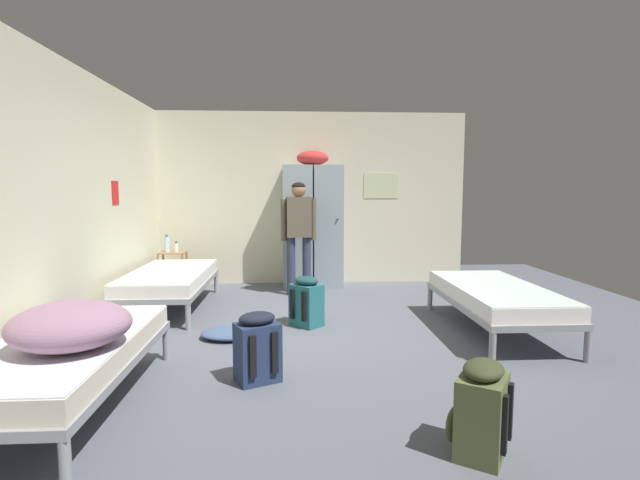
# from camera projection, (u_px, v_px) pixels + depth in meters

# --- Properties ---
(ground_plane) EXTENTS (8.68, 8.68, 0.00)m
(ground_plane) POSITION_uv_depth(u_px,v_px,m) (321.00, 334.00, 4.87)
(ground_plane) COLOR #565B66
(room_backdrop) EXTENTS (4.87, 5.49, 2.69)m
(room_backdrop) POSITION_uv_depth(u_px,v_px,m) (215.00, 201.00, 5.94)
(room_backdrop) COLOR beige
(room_backdrop) RESTS_ON ground_plane
(locker_bank) EXTENTS (0.90, 0.55, 2.07)m
(locker_bank) POSITION_uv_depth(u_px,v_px,m) (313.00, 224.00, 7.18)
(locker_bank) COLOR #8C99A3
(locker_bank) RESTS_ON ground_plane
(shelf_unit) EXTENTS (0.38, 0.30, 0.57)m
(shelf_unit) POSITION_uv_depth(u_px,v_px,m) (173.00, 267.00, 6.99)
(shelf_unit) COLOR #99704C
(shelf_unit) RESTS_ON ground_plane
(bed_left_front) EXTENTS (0.90, 1.90, 0.49)m
(bed_left_front) POSITION_uv_depth(u_px,v_px,m) (65.00, 355.00, 3.16)
(bed_left_front) COLOR gray
(bed_left_front) RESTS_ON ground_plane
(bed_right) EXTENTS (0.90, 1.90, 0.49)m
(bed_right) POSITION_uv_depth(u_px,v_px,m) (496.00, 296.00, 4.92)
(bed_right) COLOR gray
(bed_right) RESTS_ON ground_plane
(bed_left_rear) EXTENTS (0.90, 1.90, 0.49)m
(bed_left_rear) POSITION_uv_depth(u_px,v_px,m) (170.00, 279.00, 5.85)
(bed_left_rear) COLOR gray
(bed_left_rear) RESTS_ON ground_plane
(bedding_heap) EXTENTS (0.73, 0.70, 0.29)m
(bedding_heap) POSITION_uv_depth(u_px,v_px,m) (71.00, 325.00, 2.97)
(bedding_heap) COLOR gray
(bedding_heap) RESTS_ON bed_left_front
(person_traveler) EXTENTS (0.50, 0.23, 1.59)m
(person_traveler) POSITION_uv_depth(u_px,v_px,m) (299.00, 227.00, 6.60)
(person_traveler) COLOR #2D334C
(person_traveler) RESTS_ON ground_plane
(water_bottle) EXTENTS (0.07, 0.07, 0.26)m
(water_bottle) POSITION_uv_depth(u_px,v_px,m) (167.00, 244.00, 6.97)
(water_bottle) COLOR #B2DBEA
(water_bottle) RESTS_ON shelf_unit
(lotion_bottle) EXTENTS (0.05, 0.05, 0.16)m
(lotion_bottle) POSITION_uv_depth(u_px,v_px,m) (176.00, 247.00, 6.92)
(lotion_bottle) COLOR white
(lotion_bottle) RESTS_ON shelf_unit
(backpack_navy) EXTENTS (0.39, 0.40, 0.55)m
(backpack_navy) POSITION_uv_depth(u_px,v_px,m) (257.00, 348.00, 3.66)
(backpack_navy) COLOR navy
(backpack_navy) RESTS_ON ground_plane
(backpack_olive) EXTENTS (0.41, 0.40, 0.55)m
(backpack_olive) POSITION_uv_depth(u_px,v_px,m) (480.00, 411.00, 2.62)
(backpack_olive) COLOR #566038
(backpack_olive) RESTS_ON ground_plane
(backpack_teal) EXTENTS (0.42, 0.42, 0.55)m
(backpack_teal) POSITION_uv_depth(u_px,v_px,m) (307.00, 302.00, 5.15)
(backpack_teal) COLOR #23666B
(backpack_teal) RESTS_ON ground_plane
(clothes_pile_denim) EXTENTS (0.58, 0.42, 0.10)m
(clothes_pile_denim) POSITION_uv_depth(u_px,v_px,m) (230.00, 333.00, 4.73)
(clothes_pile_denim) COLOR #42567A
(clothes_pile_denim) RESTS_ON ground_plane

